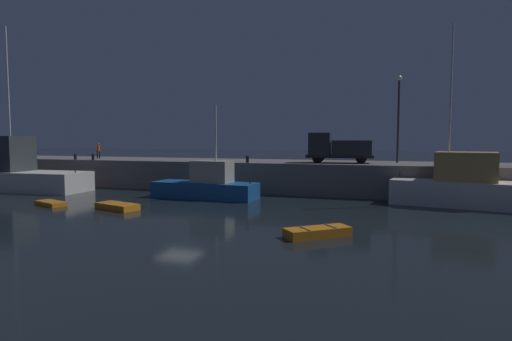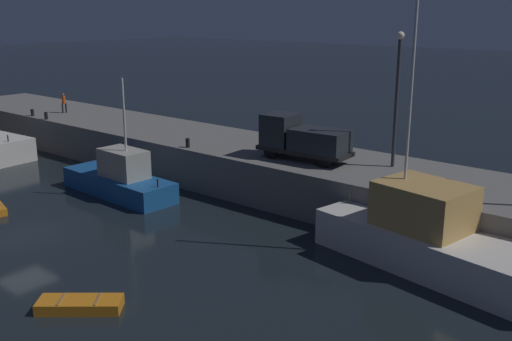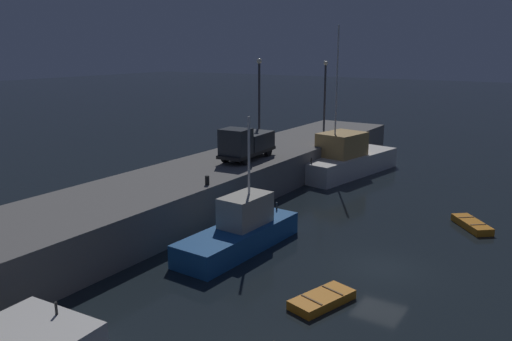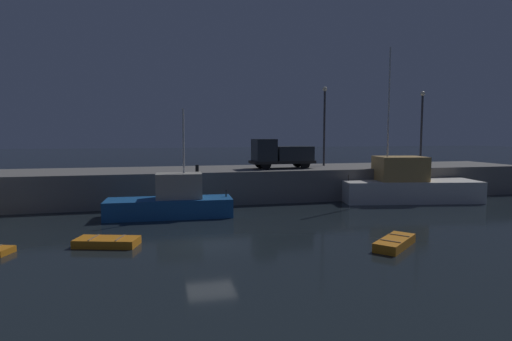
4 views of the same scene
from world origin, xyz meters
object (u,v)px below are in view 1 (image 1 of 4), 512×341
(fishing_boat_white, at_px, (15,171))
(bollard_east, at_px, (247,159))
(fishing_trawler_red, at_px, (475,187))
(dockworker, at_px, (98,150))
(utility_truck, at_px, (338,148))
(rowboat_white_mid, at_px, (318,232))
(bollard_west, at_px, (75,157))
(lamp_post_west, at_px, (399,112))
(rowboat_blue_far, at_px, (117,206))
(fishing_boat_blue, at_px, (207,185))
(bollard_central, at_px, (93,157))
(dinghy_orange_near, at_px, (51,203))

(fishing_boat_white, bearing_deg, bollard_east, 13.12)
(fishing_trawler_red, xyz_separation_m, dockworker, (-35.59, 4.27, 2.29))
(fishing_boat_white, distance_m, utility_truck, 29.71)
(fishing_boat_white, distance_m, rowboat_white_mid, 31.41)
(rowboat_white_mid, relative_size, utility_truck, 0.56)
(bollard_west, bearing_deg, bollard_east, 0.40)
(fishing_boat_white, xyz_separation_m, bollard_east, (21.20, 4.94, 1.21))
(lamp_post_west, bearing_deg, utility_truck, -158.27)
(bollard_east, bearing_deg, bollard_west, -179.60)
(rowboat_blue_far, height_order, utility_truck, utility_truck)
(fishing_boat_blue, height_order, rowboat_blue_far, fishing_boat_blue)
(bollard_west, height_order, bollard_central, bollard_central)
(rowboat_blue_far, bearing_deg, fishing_boat_white, 159.39)
(lamp_post_west, relative_size, dockworker, 4.49)
(fishing_trawler_red, relative_size, utility_truck, 2.22)
(dockworker, bearing_deg, fishing_boat_white, -114.23)
(fishing_boat_blue, xyz_separation_m, lamp_post_west, (14.66, 8.09, 6.11))
(rowboat_white_mid, relative_size, bollard_east, 5.44)
(fishing_trawler_red, xyz_separation_m, rowboat_blue_far, (-23.31, -9.01, -1.17))
(fishing_boat_blue, relative_size, lamp_post_west, 1.15)
(bollard_west, height_order, bollard_east, bollard_east)
(rowboat_white_mid, height_order, utility_truck, utility_truck)
(fishing_boat_white, relative_size, rowboat_white_mid, 4.63)
(bollard_west, relative_size, bollard_east, 0.94)
(utility_truck, bearing_deg, rowboat_blue_far, -135.48)
(rowboat_white_mid, height_order, dockworker, dockworker)
(rowboat_blue_far, distance_m, dockworker, 18.42)
(rowboat_blue_far, relative_size, bollard_west, 6.05)
(dinghy_orange_near, relative_size, utility_truck, 0.49)
(rowboat_blue_far, bearing_deg, bollard_west, 140.64)
(dockworker, distance_m, bollard_east, 18.05)
(dockworker, bearing_deg, fishing_boat_blue, -22.27)
(fishing_boat_white, distance_m, dinghy_orange_near, 11.75)
(fishing_boat_white, distance_m, dockworker, 8.34)
(lamp_post_west, bearing_deg, bollard_east, -161.90)
(fishing_boat_white, height_order, bollard_west, fishing_boat_white)
(rowboat_blue_far, distance_m, bollard_central, 15.27)
(dinghy_orange_near, xyz_separation_m, dockworker, (-6.67, 13.36, 3.51))
(dinghy_orange_near, relative_size, dockworker, 1.69)
(dockworker, bearing_deg, lamp_post_west, 3.08)
(rowboat_blue_far, height_order, lamp_post_west, lamp_post_west)
(fishing_boat_blue, bearing_deg, dinghy_orange_near, -142.79)
(dinghy_orange_near, xyz_separation_m, bollard_east, (11.20, 10.89, 2.85))
(rowboat_blue_far, relative_size, utility_truck, 0.58)
(fishing_boat_white, xyz_separation_m, lamp_post_west, (33.76, 9.05, 5.36))
(dinghy_orange_near, relative_size, lamp_post_west, 0.38)
(dinghy_orange_near, xyz_separation_m, rowboat_blue_far, (5.62, 0.08, 0.05))
(rowboat_white_mid, relative_size, lamp_post_west, 0.43)
(utility_truck, bearing_deg, fishing_boat_white, -166.21)
(utility_truck, distance_m, bollard_west, 26.30)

